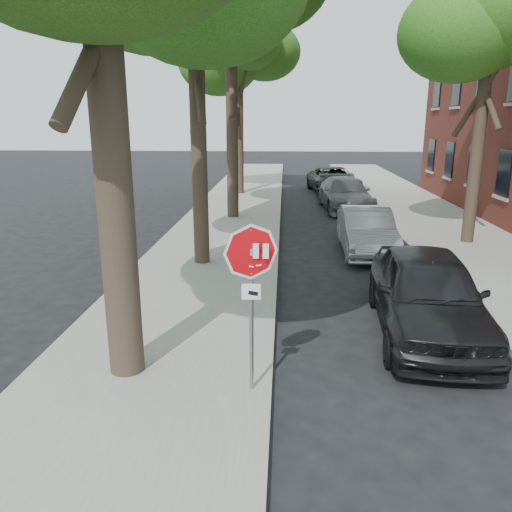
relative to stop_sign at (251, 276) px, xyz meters
The scene contains 13 objects.
ground 2.07m from the stop_sign, ahead, with size 120.00×120.00×0.00m, color black.
sidewalk_left 12.31m from the stop_sign, 98.51° to the left, with size 4.00×55.00×0.12m, color gray.
sidewalk_right 13.89m from the stop_sign, 60.88° to the left, with size 4.00×55.00×0.12m, color gray.
curb_left 12.17m from the stop_sign, 88.81° to the left, with size 0.12×55.00×0.13m, color #9E9384.
curb_right 13.03m from the stop_sign, 68.86° to the left, with size 0.12×55.00×0.13m, color #9E9384.
stop_sign is the anchor object (origin of this frame).
tree_mid_b 15.48m from the stop_sign, 96.95° to the left, with size 5.88×5.46×10.36m.
tree_far 21.88m from the stop_sign, 95.46° to the left, with size 5.29×4.91×9.33m.
tree_right 13.23m from the stop_sign, 56.62° to the left, with size 5.29×4.91×9.33m.
car_a 4.34m from the stop_sign, 38.08° to the left, with size 1.97×4.89×1.67m, color black.
car_b 9.37m from the stop_sign, 70.60° to the left, with size 1.50×4.31×1.42m, color gray.
car_c 16.89m from the stop_sign, 78.70° to the left, with size 2.09×5.15×1.49m, color #4A494E.
car_d 22.31m from the stop_sign, 81.48° to the left, with size 2.43×5.27×1.47m, color black.
Camera 1 is at (-0.24, -6.87, 4.15)m, focal length 35.00 mm.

